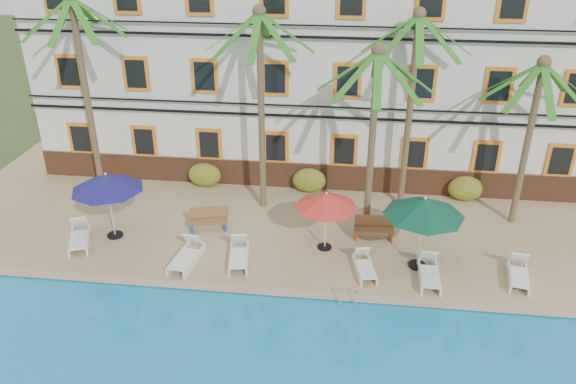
# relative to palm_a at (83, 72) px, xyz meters

# --- Properties ---
(ground) EXTENTS (100.00, 100.00, 0.00)m
(ground) POSITION_rel_palm_a_xyz_m (9.00, -5.22, -5.71)
(ground) COLOR #384C23
(ground) RESTS_ON ground
(pool_deck) EXTENTS (30.00, 12.00, 0.25)m
(pool_deck) POSITION_rel_palm_a_xyz_m (9.00, -0.22, -5.59)
(pool_deck) COLOR tan
(pool_deck) RESTS_ON ground
(pool_coping) EXTENTS (30.00, 0.35, 0.06)m
(pool_coping) POSITION_rel_palm_a_xyz_m (9.00, -6.12, -5.43)
(pool_coping) COLOR tan
(pool_coping) RESTS_ON pool_deck
(hotel_building) EXTENTS (25.40, 6.44, 10.22)m
(hotel_building) POSITION_rel_palm_a_xyz_m (9.00, 4.77, -0.34)
(hotel_building) COLOR silver
(hotel_building) RESTS_ON pool_deck
(palm_a) EXTENTS (4.08, 4.08, 8.61)m
(palm_a) POSITION_rel_palm_a_xyz_m (0.00, 0.00, 0.00)
(palm_a) COLOR brown
(palm_a) RESTS_ON pool_deck
(palm_b) EXTENTS (4.08, 4.08, 8.24)m
(palm_b) POSITION_rel_palm_a_xyz_m (7.21, -0.17, -0.21)
(palm_b) COLOR brown
(palm_b) RESTS_ON pool_deck
(palm_c) EXTENTS (4.08, 4.08, 7.27)m
(palm_c) POSITION_rel_palm_a_xyz_m (11.53, -1.61, -0.77)
(palm_c) COLOR brown
(palm_c) RESTS_ON pool_deck
(palm_d) EXTENTS (4.08, 4.08, 8.13)m
(palm_d) POSITION_rel_palm_a_xyz_m (13.01, 0.69, -0.28)
(palm_d) COLOR brown
(palm_d) RESTS_ON pool_deck
(palm_e) EXTENTS (4.08, 4.08, 6.72)m
(palm_e) POSITION_rel_palm_a_xyz_m (17.39, -0.29, -1.10)
(palm_e) COLOR brown
(palm_e) RESTS_ON pool_deck
(shrub_left) EXTENTS (1.50, 0.90, 1.10)m
(shrub_left) POSITION_rel_palm_a_xyz_m (4.28, 1.38, -4.91)
(shrub_left) COLOR #275518
(shrub_left) RESTS_ON pool_deck
(shrub_mid) EXTENTS (1.50, 0.90, 1.10)m
(shrub_mid) POSITION_rel_palm_a_xyz_m (9.03, 1.38, -4.91)
(shrub_mid) COLOR #275518
(shrub_mid) RESTS_ON pool_deck
(shrub_right) EXTENTS (1.50, 0.90, 1.10)m
(shrub_right) POSITION_rel_palm_a_xyz_m (15.78, 1.38, -4.91)
(shrub_right) COLOR #275518
(shrub_right) RESTS_ON pool_deck
(umbrella_blue) EXTENTS (2.70, 2.70, 2.70)m
(umbrella_blue) POSITION_rel_palm_a_xyz_m (1.93, -3.33, -3.16)
(umbrella_blue) COLOR black
(umbrella_blue) RESTS_ON pool_deck
(umbrella_red) EXTENTS (2.34, 2.34, 2.34)m
(umbrella_red) POSITION_rel_palm_a_xyz_m (10.01, -3.20, -3.47)
(umbrella_red) COLOR black
(umbrella_red) RESTS_ON pool_deck
(umbrella_green) EXTENTS (2.77, 2.77, 2.76)m
(umbrella_green) POSITION_rel_palm_a_xyz_m (13.34, -4.00, -3.10)
(umbrella_green) COLOR black
(umbrella_green) RESTS_ON pool_deck
(lounger_a) EXTENTS (1.32, 2.03, 0.90)m
(lounger_a) POSITION_rel_palm_a_xyz_m (0.84, -4.00, -5.17)
(lounger_a) COLOR white
(lounger_a) RESTS_ON pool_deck
(lounger_b) EXTENTS (0.94, 1.99, 0.91)m
(lounger_b) POSITION_rel_palm_a_xyz_m (5.20, -4.76, -5.17)
(lounger_b) COLOR white
(lounger_b) RESTS_ON pool_deck
(lounger_c) EXTENTS (0.93, 1.93, 0.87)m
(lounger_c) POSITION_rel_palm_a_xyz_m (7.02, -4.45, -5.18)
(lounger_c) COLOR white
(lounger_c) RESTS_ON pool_deck
(lounger_d) EXTENTS (0.89, 1.72, 0.77)m
(lounger_d) POSITION_rel_palm_a_xyz_m (11.47, -4.58, -5.21)
(lounger_d) COLOR white
(lounger_d) RESTS_ON pool_deck
(lounger_e) EXTENTS (0.69, 1.84, 0.87)m
(lounger_e) POSITION_rel_palm_a_xyz_m (13.65, -4.76, -5.18)
(lounger_e) COLOR white
(lounger_e) RESTS_ON pool_deck
(lounger_f) EXTENTS (0.92, 1.84, 0.83)m
(lounger_f) POSITION_rel_palm_a_xyz_m (16.66, -4.43, -5.19)
(lounger_f) COLOR white
(lounger_f) RESTS_ON pool_deck
(bench_left) EXTENTS (1.57, 0.85, 0.93)m
(bench_left) POSITION_rel_palm_a_xyz_m (5.39, -2.39, -4.99)
(bench_left) COLOR olive
(bench_left) RESTS_ON pool_deck
(bench_right) EXTENTS (1.53, 0.58, 0.93)m
(bench_right) POSITION_rel_palm_a_xyz_m (11.82, -2.27, -4.99)
(bench_right) COLOR olive
(bench_right) RESTS_ON pool_deck
(pool_ladder) EXTENTS (0.54, 0.74, 0.74)m
(pool_ladder) POSITION_rel_palm_a_xyz_m (10.96, -6.22, -5.46)
(pool_ladder) COLOR silver
(pool_ladder) RESTS_ON ground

